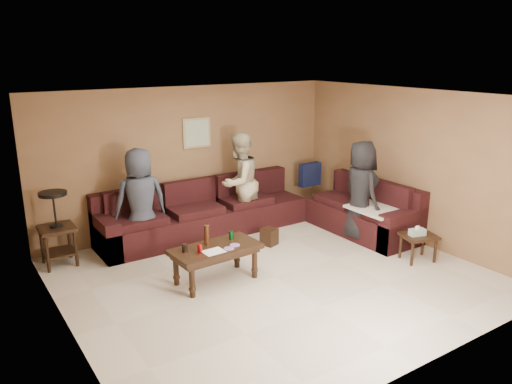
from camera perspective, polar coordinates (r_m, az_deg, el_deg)
room at (r=6.58m, az=2.27°, el=3.54°), size 5.60×5.50×2.50m
sectional_sofa at (r=8.59m, az=0.68°, el=-2.75°), size 4.65×2.90×0.97m
coffee_table at (r=6.84m, az=-4.67°, el=-6.87°), size 1.24×0.66×0.79m
end_table_left at (r=7.83m, az=-21.84°, el=-3.77°), size 0.50×0.50×1.12m
side_table_right at (r=7.89m, az=18.06°, el=-5.00°), size 0.59×0.53×0.55m
waste_bin at (r=8.18m, az=1.52°, el=-5.12°), size 0.29×0.29×0.27m
wall_art at (r=8.71m, az=-6.79°, el=6.73°), size 0.52×0.04×0.52m
person_left at (r=7.89m, az=-13.05°, el=-1.02°), size 0.86×0.60×1.66m
person_middle at (r=8.63m, az=-1.93°, el=1.11°), size 1.03×0.93×1.74m
person_right at (r=8.41m, az=11.89°, el=0.13°), size 0.68×0.90×1.67m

